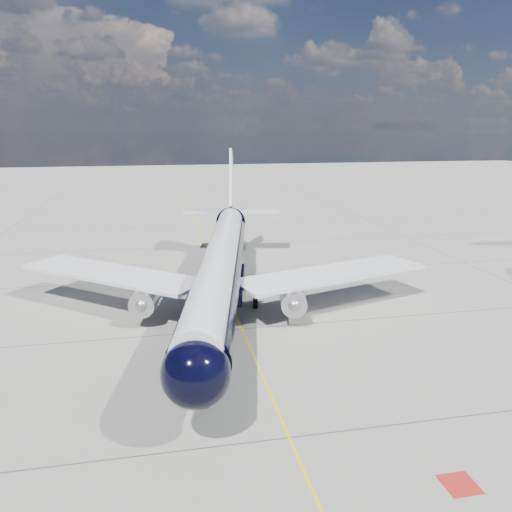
% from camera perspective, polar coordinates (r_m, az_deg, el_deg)
% --- Properties ---
extents(ground, '(320.00, 320.00, 0.00)m').
position_cam_1_polar(ground, '(59.96, -4.84, -0.97)').
color(ground, gray).
rests_on(ground, ground).
extents(taxiway_centerline, '(0.16, 160.00, 0.01)m').
position_cam_1_polar(taxiway_centerline, '(55.19, -4.25, -2.34)').
color(taxiway_centerline, yellow).
rests_on(taxiway_centerline, ground).
extents(red_marking, '(1.60, 1.60, 0.01)m').
position_cam_1_polar(red_marking, '(27.07, 22.24, -23.00)').
color(red_marking, maroon).
rests_on(red_marking, ground).
extents(main_airliner, '(37.55, 46.26, 13.45)m').
position_cam_1_polar(main_airliner, '(44.83, -3.96, -0.79)').
color(main_airliner, black).
rests_on(main_airliner, ground).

